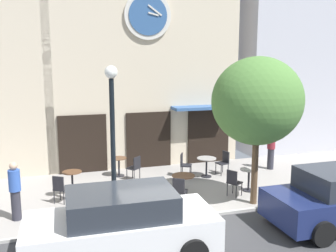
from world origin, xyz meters
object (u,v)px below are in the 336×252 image
Objects in this scene: street_lamp at (113,141)px; cafe_table_center_left at (249,177)px; cafe_chair_by_entrance at (224,161)px; pedestrian_blue at (15,190)px; cafe_table_rightmost at (183,181)px; cafe_chair_under_awning at (179,189)px; parked_car_white at (122,224)px; cafe_table_center at (206,163)px; cafe_table_center_right at (119,164)px; cafe_chair_near_tree at (184,163)px; cafe_chair_near_lamp at (233,181)px; street_tree at (257,101)px; cafe_table_near_curb at (72,179)px; pedestrian_maroon at (271,148)px; cafe_chair_left_end at (135,166)px; cafe_chair_facing_street at (60,187)px.

street_lamp is 5.02m from cafe_table_center_left.
cafe_chair_by_entrance is 7.74m from pedestrian_blue.
cafe_table_rightmost is 2.99m from cafe_chair_by_entrance.
parked_car_white is (-2.22, -2.45, 0.23)m from cafe_chair_under_awning.
cafe_table_center is at bearing 49.84° from parked_car_white.
cafe_table_center_right is 2.50m from cafe_chair_near_tree.
parked_car_white is (-4.17, -2.71, 0.23)m from cafe_chair_near_lamp.
street_tree is 5.95× the size of cafe_table_center_left.
cafe_chair_by_entrance is at bearing 5.34° from cafe_table_near_curb.
cafe_table_center_right is 6.16m from pedestrian_maroon.
cafe_table_center_left is at bearing 68.82° from street_tree.
cafe_chair_left_end is 5.61m from pedestrian_maroon.
cafe_table_near_curb reaches higher than cafe_table_center_left.
pedestrian_blue is (-4.69, 0.38, 0.33)m from cafe_chair_under_awning.
street_lamp reaches higher than cafe_chair_near_lamp.
street_tree is 2.79m from cafe_chair_near_lamp.
cafe_table_center_right is at bearing 143.27° from cafe_table_center_left.
cafe_table_near_curb is at bearing -175.34° from cafe_table_center.
cafe_table_center_left is 0.85× the size of cafe_chair_under_awning.
street_tree reaches higher than cafe_table_center.
cafe_chair_left_end is (2.31, 0.81, 0.01)m from cafe_table_near_curb.
pedestrian_blue is at bearing -137.45° from cafe_table_center_right.
street_lamp is 4.75× the size of cafe_chair_facing_street.
cafe_chair_under_awning is 1.00× the size of cafe_chair_near_lamp.
cafe_table_center_left reaches higher than cafe_table_center.
cafe_chair_under_awning is at bearing -136.19° from cafe_chair_by_entrance.
pedestrian_blue reaches higher than cafe_chair_by_entrance.
cafe_chair_near_tree is at bearing 126.44° from cafe_table_center_left.
cafe_table_near_curb reaches higher than cafe_table_center_right.
cafe_table_center_right is 3.35m from cafe_table_center.
street_tree is 5.04× the size of cafe_chair_near_tree.
cafe_chair_under_awning is (1.25, -3.54, 0.06)m from cafe_table_center_right.
cafe_chair_near_lamp is at bearing -71.55° from cafe_chair_near_tree.
cafe_table_near_curb is 0.46× the size of pedestrian_blue.
cafe_chair_near_tree is 0.54× the size of pedestrian_blue.
cafe_chair_by_entrance is 1.00× the size of cafe_chair_left_end.
pedestrian_maroon is at bearing 4.05° from cafe_table_center.
pedestrian_blue reaches higher than cafe_chair_under_awning.
street_tree reaches higher than cafe_table_rightmost.
cafe_chair_near_lamp reaches higher than cafe_table_near_curb.
cafe_table_center is at bearing 52.02° from cafe_chair_under_awning.
street_lamp is at bearing -113.43° from cafe_chair_left_end.
cafe_table_center_left is 6.22m from cafe_chair_facing_street.
street_tree reaches higher than cafe_chair_by_entrance.
street_tree is at bearing -129.04° from pedestrian_maroon.
street_tree reaches higher than cafe_chair_facing_street.
cafe_chair_near_lamp is 6.65m from pedestrian_blue.
cafe_table_center_right is 0.80× the size of cafe_chair_near_tree.
cafe_chair_near_tree is 0.54× the size of pedestrian_maroon.
street_lamp is 4.43m from street_tree.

